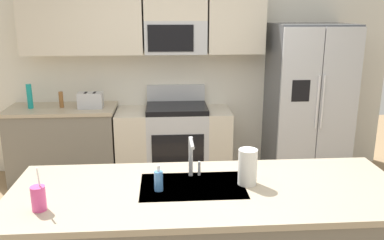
{
  "coord_description": "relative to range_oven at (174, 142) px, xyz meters",
  "views": [
    {
      "loc": [
        -0.23,
        -2.91,
        2.02
      ],
      "look_at": [
        0.01,
        0.6,
        1.05
      ],
      "focal_mm": 37.97,
      "sensor_mm": 36.0,
      "label": 1
    }
  ],
  "objects": [
    {
      "name": "drink_cup_pink",
      "position": [
        -0.83,
        -2.54,
        0.53
      ],
      "size": [
        0.08,
        0.08,
        0.27
      ],
      "color": "#EA4C93",
      "rests_on": "island_counter"
    },
    {
      "name": "sink_faucet",
      "position": [
        0.07,
        -2.13,
        0.62
      ],
      "size": [
        0.08,
        0.21,
        0.28
      ],
      "color": "#B7BABF",
      "rests_on": "island_counter"
    },
    {
      "name": "pepper_mill",
      "position": [
        -1.31,
        -0.0,
        0.55
      ],
      "size": [
        0.05,
        0.05,
        0.18
      ],
      "primitive_type": "cylinder",
      "color": "brown",
      "rests_on": "back_counter"
    },
    {
      "name": "paper_towel_roll",
      "position": [
        0.43,
        -2.27,
        0.58
      ],
      "size": [
        0.12,
        0.12,
        0.24
      ],
      "primitive_type": "cylinder",
      "color": "white",
      "rests_on": "island_counter"
    },
    {
      "name": "back_counter",
      "position": [
        -1.31,
        -0.0,
        0.01
      ],
      "size": [
        1.25,
        0.63,
        0.9
      ],
      "color": "slate",
      "rests_on": "ground"
    },
    {
      "name": "toaster",
      "position": [
        -0.96,
        -0.05,
        0.55
      ],
      "size": [
        0.28,
        0.16,
        0.18
      ],
      "color": "#B7BABF",
      "rests_on": "back_counter"
    },
    {
      "name": "kitchen_wall_unit",
      "position": [
        -0.02,
        0.28,
        1.03
      ],
      "size": [
        5.2,
        0.43,
        2.6
      ],
      "color": "silver",
      "rests_on": "ground"
    },
    {
      "name": "refrigerator",
      "position": [
        1.61,
        -0.07,
        0.48
      ],
      "size": [
        0.9,
        0.76,
        1.85
      ],
      "color": "#4C4F54",
      "rests_on": "ground"
    },
    {
      "name": "bottle_teal",
      "position": [
        -1.65,
        -0.02,
        0.6
      ],
      "size": [
        0.06,
        0.06,
        0.28
      ],
      "primitive_type": "cylinder",
      "color": "teal",
      "rests_on": "back_counter"
    },
    {
      "name": "soap_dispenser",
      "position": [
        -0.15,
        -2.33,
        0.53
      ],
      "size": [
        0.06,
        0.06,
        0.17
      ],
      "color": "#4C8CD8",
      "rests_on": "island_counter"
    },
    {
      "name": "range_oven",
      "position": [
        0.0,
        0.0,
        0.0
      ],
      "size": [
        1.36,
        0.61,
        1.1
      ],
      "color": "#B7BABF",
      "rests_on": "ground"
    }
  ]
}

